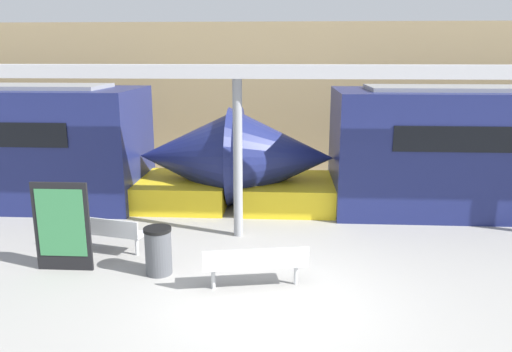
{
  "coord_description": "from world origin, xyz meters",
  "views": [
    {
      "loc": [
        0.18,
        -7.56,
        4.0
      ],
      "look_at": [
        -0.46,
        2.98,
        1.4
      ],
      "focal_mm": 35.0,
      "sensor_mm": 36.0,
      "label": 1
    }
  ],
  "objects_px": {
    "poster_board": "(62,226)",
    "support_column_near": "(238,160)",
    "bench_near": "(255,262)",
    "trash_bin": "(158,251)",
    "bench_far": "(106,230)"
  },
  "relations": [
    {
      "from": "poster_board",
      "to": "support_column_near",
      "type": "height_order",
      "value": "support_column_near"
    },
    {
      "from": "bench_near",
      "to": "poster_board",
      "type": "height_order",
      "value": "poster_board"
    },
    {
      "from": "trash_bin",
      "to": "support_column_near",
      "type": "xyz_separation_m",
      "value": [
        1.29,
        2.1,
        1.3
      ]
    },
    {
      "from": "bench_far",
      "to": "support_column_near",
      "type": "bearing_deg",
      "value": 37.89
    },
    {
      "from": "bench_near",
      "to": "poster_board",
      "type": "bearing_deg",
      "value": 161.01
    },
    {
      "from": "trash_bin",
      "to": "support_column_near",
      "type": "relative_size",
      "value": 0.26
    },
    {
      "from": "bench_near",
      "to": "support_column_near",
      "type": "height_order",
      "value": "support_column_near"
    },
    {
      "from": "support_column_near",
      "to": "trash_bin",
      "type": "bearing_deg",
      "value": -121.56
    },
    {
      "from": "bench_far",
      "to": "trash_bin",
      "type": "xyz_separation_m",
      "value": [
        1.32,
        -0.92,
        -0.03
      ]
    },
    {
      "from": "bench_far",
      "to": "poster_board",
      "type": "relative_size",
      "value": 0.99
    },
    {
      "from": "trash_bin",
      "to": "support_column_near",
      "type": "bearing_deg",
      "value": 58.44
    },
    {
      "from": "bench_far",
      "to": "support_column_near",
      "type": "distance_m",
      "value": 3.13
    },
    {
      "from": "trash_bin",
      "to": "poster_board",
      "type": "relative_size",
      "value": 0.52
    },
    {
      "from": "bench_far",
      "to": "support_column_near",
      "type": "relative_size",
      "value": 0.49
    },
    {
      "from": "bench_near",
      "to": "trash_bin",
      "type": "height_order",
      "value": "trash_bin"
    }
  ]
}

